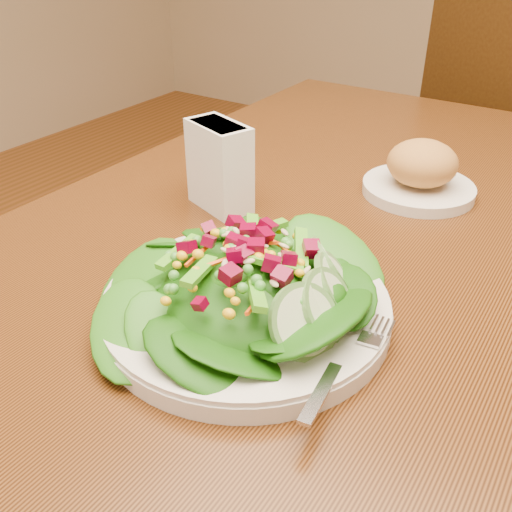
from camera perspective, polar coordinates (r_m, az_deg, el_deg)
name	(u,v)px	position (r m, az deg, el deg)	size (l,w,h in m)	color
dining_table	(343,295)	(0.85, 8.69, -3.86)	(0.90, 1.40, 0.75)	#603414
salad_plate	(254,294)	(0.61, -0.21, -3.83)	(0.31, 0.31, 0.09)	silver
bread_plate	(421,173)	(0.92, 16.14, 7.97)	(0.17, 0.17, 0.09)	silver
napkin_holder	(220,164)	(0.83, -3.67, 9.16)	(0.11, 0.08, 0.13)	white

